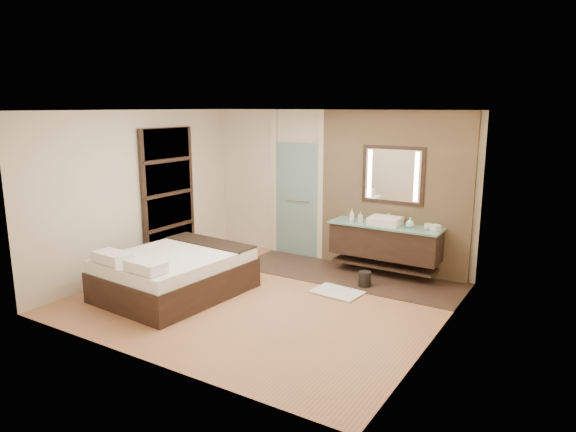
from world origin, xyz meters
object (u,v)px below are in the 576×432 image
Objects in this scene: vanity at (385,241)px; waste_bin at (365,279)px; bed at (175,273)px; mirror_unit at (393,175)px.

vanity reaches higher than waste_bin.
waste_bin is (2.28, 1.78, -0.20)m from bed.
mirror_unit is at bearing 53.17° from bed.
mirror_unit is at bearing 87.07° from waste_bin.
mirror_unit is at bearing 90.00° from vanity.
mirror_unit reaches higher than vanity.
bed reaches higher than waste_bin.
mirror_unit reaches higher than waste_bin.
mirror_unit is 1.79m from waste_bin.
vanity is 7.55× the size of waste_bin.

